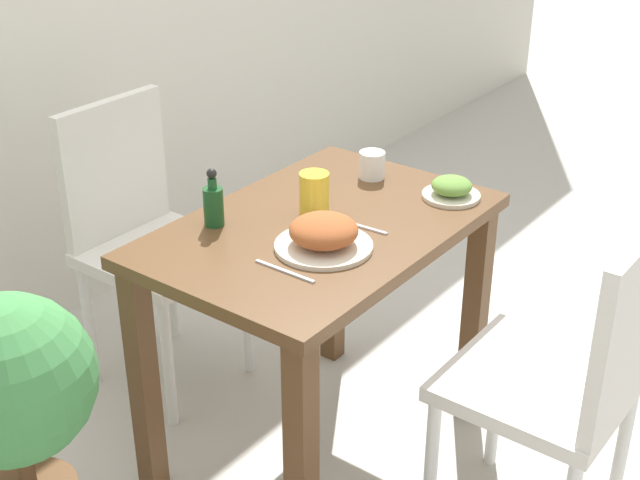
% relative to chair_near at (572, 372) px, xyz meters
% --- Properties ---
extents(ground_plane, '(16.00, 16.00, 0.00)m').
position_rel_chair_near_xyz_m(ground_plane, '(-0.07, 0.69, -0.53)').
color(ground_plane, '#B7B2A8').
extents(dining_table, '(0.94, 0.62, 0.75)m').
position_rel_chair_near_xyz_m(dining_table, '(-0.07, 0.69, 0.08)').
color(dining_table, brown).
rests_on(dining_table, ground_plane).
extents(chair_near, '(0.42, 0.42, 0.92)m').
position_rel_chair_near_xyz_m(chair_near, '(0.00, 0.00, 0.00)').
color(chair_near, silver).
rests_on(chair_near, ground_plane).
extents(chair_far, '(0.42, 0.42, 0.92)m').
position_rel_chair_near_xyz_m(chair_far, '(-0.07, 1.38, 0.00)').
color(chair_far, silver).
rests_on(chair_far, ground_plane).
extents(food_plate, '(0.24, 0.24, 0.09)m').
position_rel_chair_near_xyz_m(food_plate, '(-0.18, 0.60, 0.26)').
color(food_plate, beige).
rests_on(food_plate, dining_table).
extents(side_plate, '(0.16, 0.16, 0.06)m').
position_rel_chair_near_xyz_m(side_plate, '(0.27, 0.50, 0.25)').
color(side_plate, beige).
rests_on(side_plate, dining_table).
extents(drink_cup, '(0.08, 0.08, 0.08)m').
position_rel_chair_near_xyz_m(drink_cup, '(0.26, 0.75, 0.26)').
color(drink_cup, white).
rests_on(drink_cup, dining_table).
extents(juice_glass, '(0.08, 0.08, 0.12)m').
position_rel_chair_near_xyz_m(juice_glass, '(-0.04, 0.73, 0.28)').
color(juice_glass, gold).
rests_on(juice_glass, dining_table).
extents(sauce_bottle, '(0.05, 0.05, 0.16)m').
position_rel_chair_near_xyz_m(sauce_bottle, '(-0.25, 0.90, 0.28)').
color(sauce_bottle, '#194C23').
rests_on(sauce_bottle, dining_table).
extents(fork_utensil, '(0.01, 0.17, 0.00)m').
position_rel_chair_near_xyz_m(fork_utensil, '(-0.33, 0.60, 0.22)').
color(fork_utensil, silver).
rests_on(fork_utensil, dining_table).
extents(spoon_utensil, '(0.02, 0.17, 0.00)m').
position_rel_chair_near_xyz_m(spoon_utensil, '(-0.03, 0.60, 0.22)').
color(spoon_utensil, silver).
rests_on(spoon_utensil, dining_table).
extents(potted_plant_left, '(0.39, 0.39, 0.79)m').
position_rel_chair_near_xyz_m(potted_plant_left, '(-0.87, 0.94, -0.02)').
color(potted_plant_left, brown).
rests_on(potted_plant_left, ground_plane).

